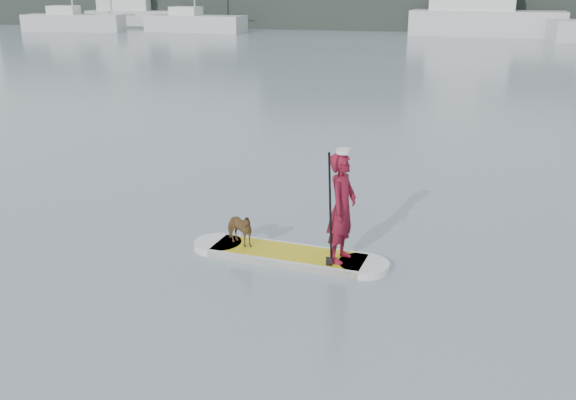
% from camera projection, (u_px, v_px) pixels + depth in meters
% --- Properties ---
extents(ground, '(140.00, 140.00, 0.00)m').
position_uv_depth(ground, '(363.00, 257.00, 10.41)').
color(ground, slate).
rests_on(ground, ground).
extents(paddleboard, '(3.29, 1.05, 0.12)m').
position_uv_depth(paddleboard, '(288.00, 255.00, 10.34)').
color(paddleboard, gold).
rests_on(paddleboard, ground).
extents(paddler, '(0.53, 0.69, 1.71)m').
position_uv_depth(paddler, '(342.00, 208.00, 9.76)').
color(paddler, maroon).
rests_on(paddler, paddleboard).
extents(white_cap, '(0.22, 0.22, 0.07)m').
position_uv_depth(white_cap, '(344.00, 151.00, 9.47)').
color(white_cap, silver).
rests_on(white_cap, paddler).
extents(dog, '(0.74, 0.61, 0.57)m').
position_uv_depth(dog, '(238.00, 229.00, 10.50)').
color(dog, brown).
rests_on(dog, paddleboard).
extents(paddle, '(0.10, 0.30, 2.00)m').
position_uv_depth(paddle, '(330.00, 224.00, 9.59)').
color(paddle, black).
rests_on(paddle, ground).
extents(sailboat_a, '(8.98, 4.14, 12.55)m').
position_uv_depth(sailboat_a, '(73.00, 21.00, 57.20)').
color(sailboat_a, beige).
rests_on(sailboat_a, ground).
extents(sailboat_b, '(9.01, 3.33, 13.12)m').
position_uv_depth(sailboat_b, '(195.00, 21.00, 56.29)').
color(sailboat_b, beige).
rests_on(sailboat_b, ground).
extents(motor_yacht_a, '(12.42, 4.62, 7.31)m').
position_uv_depth(motor_yacht_a, '(481.00, 10.00, 52.30)').
color(motor_yacht_a, beige).
rests_on(motor_yacht_a, ground).
extents(motor_yacht_b, '(9.19, 4.25, 5.84)m').
position_uv_depth(motor_yacht_b, '(130.00, 10.00, 61.89)').
color(motor_yacht_b, beige).
rests_on(motor_yacht_b, ground).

